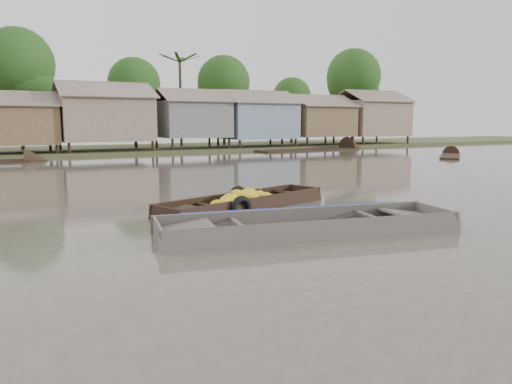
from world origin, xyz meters
name	(u,v)px	position (x,y,z in m)	size (l,w,h in m)	color
ground	(272,236)	(0.00, 0.00, 0.00)	(120.00, 120.00, 0.00)	#4D463B
riverbank	(105,113)	(3.03, 31.86, 3.07)	(120.00, 12.47, 10.22)	#384723
banana_boat	(242,203)	(0.96, 3.36, 0.16)	(5.84, 3.05, 0.82)	black
viewer_boat	(309,230)	(0.95, -0.04, 0.05)	(7.15, 3.12, 0.56)	#4A443E
distant_boats	(205,157)	(8.25, 23.83, -0.05)	(44.57, 15.07, 0.35)	black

